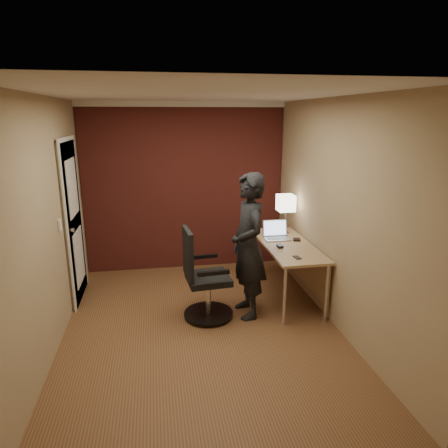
{
  "coord_description": "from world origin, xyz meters",
  "views": [
    {
      "loc": [
        -0.44,
        -3.98,
        2.31
      ],
      "look_at": [
        0.35,
        0.55,
        1.05
      ],
      "focal_mm": 32.0,
      "sensor_mm": 36.0,
      "label": 1
    }
  ],
  "objects_px": {
    "person": "(248,246)",
    "mouse": "(280,246)",
    "desk_lamp": "(286,203)",
    "laptop": "(276,233)",
    "office_chair": "(202,280)",
    "wallet": "(297,240)",
    "desk": "(292,253)",
    "phone": "(297,257)"
  },
  "relations": [
    {
      "from": "person",
      "to": "mouse",
      "type": "bearing_deg",
      "value": 112.24
    },
    {
      "from": "desk_lamp",
      "to": "laptop",
      "type": "bearing_deg",
      "value": -132.6
    },
    {
      "from": "mouse",
      "to": "office_chair",
      "type": "distance_m",
      "value": 1.06
    },
    {
      "from": "mouse",
      "to": "office_chair",
      "type": "height_order",
      "value": "office_chair"
    },
    {
      "from": "laptop",
      "to": "person",
      "type": "relative_size",
      "value": 0.2
    },
    {
      "from": "wallet",
      "to": "laptop",
      "type": "bearing_deg",
      "value": 147.72
    },
    {
      "from": "office_chair",
      "to": "laptop",
      "type": "bearing_deg",
      "value": 30.84
    },
    {
      "from": "wallet",
      "to": "person",
      "type": "relative_size",
      "value": 0.06
    },
    {
      "from": "wallet",
      "to": "office_chair",
      "type": "relative_size",
      "value": 0.1
    },
    {
      "from": "desk",
      "to": "desk_lamp",
      "type": "xyz_separation_m",
      "value": [
        0.05,
        0.47,
        0.55
      ]
    },
    {
      "from": "laptop",
      "to": "desk_lamp",
      "type": "bearing_deg",
      "value": 47.4
    },
    {
      "from": "desk",
      "to": "laptop",
      "type": "xyz_separation_m",
      "value": [
        -0.14,
        0.27,
        0.19
      ]
    },
    {
      "from": "person",
      "to": "desk",
      "type": "bearing_deg",
      "value": 113.11
    },
    {
      "from": "laptop",
      "to": "office_chair",
      "type": "relative_size",
      "value": 0.31
    },
    {
      "from": "desk_lamp",
      "to": "person",
      "type": "distance_m",
      "value": 1.14
    },
    {
      "from": "laptop",
      "to": "person",
      "type": "bearing_deg",
      "value": -129.94
    },
    {
      "from": "laptop",
      "to": "person",
      "type": "xyz_separation_m",
      "value": [
        -0.53,
        -0.63,
        0.06
      ]
    },
    {
      "from": "phone",
      "to": "person",
      "type": "relative_size",
      "value": 0.07
    },
    {
      "from": "laptop",
      "to": "mouse",
      "type": "distance_m",
      "value": 0.4
    },
    {
      "from": "desk",
      "to": "wallet",
      "type": "height_order",
      "value": "wallet"
    },
    {
      "from": "mouse",
      "to": "desk_lamp",
      "type": "bearing_deg",
      "value": 64.77
    },
    {
      "from": "phone",
      "to": "wallet",
      "type": "distance_m",
      "value": 0.67
    },
    {
      "from": "wallet",
      "to": "desk_lamp",
      "type": "bearing_deg",
      "value": 97.42
    },
    {
      "from": "office_chair",
      "to": "person",
      "type": "distance_m",
      "value": 0.66
    },
    {
      "from": "desk",
      "to": "phone",
      "type": "bearing_deg",
      "value": -104.15
    },
    {
      "from": "desk",
      "to": "phone",
      "type": "distance_m",
      "value": 0.55
    },
    {
      "from": "desk_lamp",
      "to": "office_chair",
      "type": "bearing_deg",
      "value": -146.12
    },
    {
      "from": "mouse",
      "to": "phone",
      "type": "distance_m",
      "value": 0.4
    },
    {
      "from": "phone",
      "to": "office_chair",
      "type": "relative_size",
      "value": 0.11
    },
    {
      "from": "desk",
      "to": "person",
      "type": "bearing_deg",
      "value": -151.67
    },
    {
      "from": "desk",
      "to": "office_chair",
      "type": "distance_m",
      "value": 1.27
    },
    {
      "from": "desk_lamp",
      "to": "office_chair",
      "type": "distance_m",
      "value": 1.66
    },
    {
      "from": "desk_lamp",
      "to": "office_chair",
      "type": "xyz_separation_m",
      "value": [
        -1.25,
        -0.84,
        -0.68
      ]
    },
    {
      "from": "phone",
      "to": "mouse",
      "type": "bearing_deg",
      "value": 93.56
    },
    {
      "from": "desk",
      "to": "mouse",
      "type": "height_order",
      "value": "mouse"
    },
    {
      "from": "desk_lamp",
      "to": "mouse",
      "type": "distance_m",
      "value": 0.76
    },
    {
      "from": "person",
      "to": "office_chair",
      "type": "bearing_deg",
      "value": -94.56
    },
    {
      "from": "wallet",
      "to": "person",
      "type": "distance_m",
      "value": 0.91
    },
    {
      "from": "desk",
      "to": "office_chair",
      "type": "height_order",
      "value": "office_chair"
    },
    {
      "from": "desk_lamp",
      "to": "laptop",
      "type": "relative_size",
      "value": 1.6
    },
    {
      "from": "mouse",
      "to": "office_chair",
      "type": "bearing_deg",
      "value": -168.13
    },
    {
      "from": "desk",
      "to": "mouse",
      "type": "relative_size",
      "value": 15.0
    }
  ]
}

